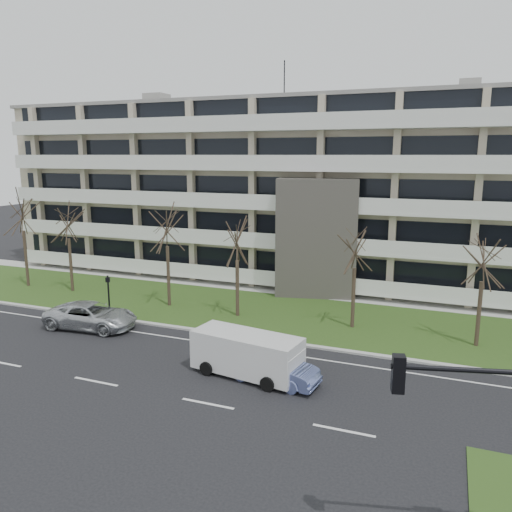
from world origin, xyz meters
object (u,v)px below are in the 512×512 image
at_px(blue_sedan, 273,368).
at_px(pedestrian_signal, 108,291).
at_px(white_van, 248,351).
at_px(silver_pickup, 91,316).

height_order(blue_sedan, pedestrian_signal, pedestrian_signal).
height_order(white_van, pedestrian_signal, pedestrian_signal).
distance_m(blue_sedan, white_van, 1.50).
height_order(silver_pickup, pedestrian_signal, pedestrian_signal).
bearing_deg(pedestrian_signal, blue_sedan, -46.15).
bearing_deg(pedestrian_signal, white_van, -47.20).
height_order(silver_pickup, blue_sedan, silver_pickup).
xyz_separation_m(blue_sedan, pedestrian_signal, (-13.38, 5.18, 1.10)).
relative_size(blue_sedan, pedestrian_signal, 1.56).
xyz_separation_m(white_van, pedestrian_signal, (-12.00, 4.90, 0.58)).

